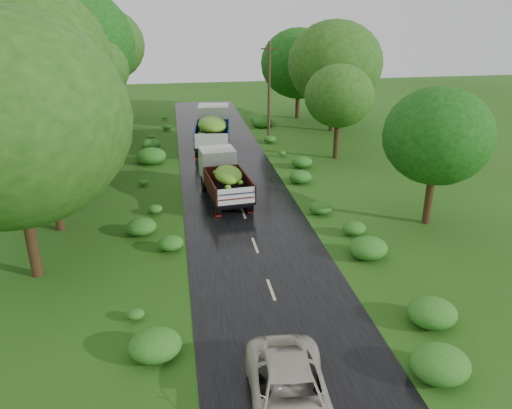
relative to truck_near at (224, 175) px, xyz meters
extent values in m
plane|color=#244B10|center=(0.80, -14.46, -1.42)|extent=(120.00, 120.00, 0.00)
cube|color=black|center=(0.80, -9.46, -1.41)|extent=(6.50, 80.00, 0.02)
cube|color=#BFB78C|center=(0.80, -14.46, -1.40)|extent=(0.12, 1.60, 0.00)
cube|color=#BFB78C|center=(0.80, -10.46, -1.40)|extent=(0.12, 1.60, 0.00)
cube|color=#BFB78C|center=(0.80, -6.46, -1.40)|extent=(0.12, 1.60, 0.00)
cube|color=#BFB78C|center=(0.80, -2.46, -1.40)|extent=(0.12, 1.60, 0.00)
cube|color=#BFB78C|center=(0.80, 1.54, -1.40)|extent=(0.12, 1.60, 0.00)
cube|color=#BFB78C|center=(0.80, 5.54, -1.40)|extent=(0.12, 1.60, 0.00)
cube|color=#BFB78C|center=(0.80, 9.54, -1.40)|extent=(0.12, 1.60, 0.00)
cube|color=#BFB78C|center=(0.80, 13.54, -1.40)|extent=(0.12, 1.60, 0.00)
cube|color=#BFB78C|center=(0.80, 17.54, -1.40)|extent=(0.12, 1.60, 0.00)
cube|color=#BFB78C|center=(0.80, 21.54, -1.40)|extent=(0.12, 1.60, 0.00)
cube|color=#BFB78C|center=(0.80, 25.54, -1.40)|extent=(0.12, 1.60, 0.00)
cube|color=black|center=(0.03, -0.30, -0.82)|extent=(2.14, 5.41, 0.26)
cylinder|color=black|center=(-1.07, 1.52, -0.96)|extent=(0.36, 0.96, 0.94)
cylinder|color=black|center=(0.74, 1.70, -0.96)|extent=(0.36, 0.96, 0.94)
cylinder|color=black|center=(-0.75, -1.58, -0.96)|extent=(0.36, 0.96, 0.94)
cylinder|color=black|center=(1.06, -1.40, -0.96)|extent=(0.36, 0.96, 0.94)
cylinder|color=black|center=(-0.65, -2.53, -0.96)|extent=(0.36, 0.96, 0.94)
cylinder|color=black|center=(1.15, -2.35, -0.96)|extent=(0.36, 0.96, 0.94)
cube|color=maroon|center=(-0.62, -2.85, -1.16)|extent=(0.32, 0.07, 0.42)
cube|color=maroon|center=(1.19, -2.67, -1.16)|extent=(0.32, 0.07, 0.42)
cube|color=silver|center=(-0.18, 1.80, 0.20)|extent=(2.24, 1.98, 1.78)
cube|color=black|center=(0.13, -1.27, -0.61)|extent=(2.55, 4.22, 0.15)
cube|color=#4D180D|center=(-0.90, -1.38, -0.09)|extent=(0.48, 4.01, 0.89)
cube|color=#4D180D|center=(1.16, -1.17, -0.09)|extent=(0.48, 4.01, 0.89)
cube|color=#4D180D|center=(-0.07, 0.69, -0.09)|extent=(2.15, 0.29, 0.89)
cube|color=silver|center=(0.33, -3.24, -0.09)|extent=(2.15, 0.29, 0.89)
ellipsoid|color=#498317|center=(0.13, -1.27, 0.47)|extent=(2.14, 3.55, 0.94)
cube|color=black|center=(0.29, 10.67, -0.71)|extent=(2.62, 6.41, 0.31)
cylinder|color=black|center=(-0.52, 13.05, -0.87)|extent=(0.44, 1.13, 1.11)
cylinder|color=black|center=(1.61, 12.80, -0.87)|extent=(0.44, 1.13, 1.11)
cylinder|color=black|center=(-0.94, 9.39, -0.87)|extent=(0.44, 1.13, 1.11)
cylinder|color=black|center=(1.19, 9.14, -0.87)|extent=(0.44, 1.13, 1.11)
cylinder|color=black|center=(-1.08, 8.27, -0.87)|extent=(0.44, 1.13, 1.11)
cylinder|color=black|center=(1.06, 8.02, -0.87)|extent=(0.44, 1.13, 1.11)
cube|color=maroon|center=(-1.12, 7.89, -1.11)|extent=(0.38, 0.09, 0.50)
cube|color=maroon|center=(1.01, 7.64, -1.11)|extent=(0.38, 0.09, 0.50)
cube|color=silver|center=(0.57, 13.15, 0.50)|extent=(2.67, 2.37, 2.10)
cube|color=black|center=(0.15, 9.52, -0.46)|extent=(3.08, 5.02, 0.18)
cube|color=navy|center=(-1.07, 9.66, 0.15)|extent=(0.64, 4.74, 1.05)
cube|color=navy|center=(1.37, 9.38, 0.15)|extent=(0.64, 4.74, 1.05)
cube|color=navy|center=(0.42, 11.84, 0.15)|extent=(2.54, 0.38, 1.05)
cube|color=silver|center=(-0.12, 7.20, 0.15)|extent=(2.54, 0.38, 1.05)
ellipsoid|color=#498317|center=(0.15, 9.52, 0.81)|extent=(2.59, 4.22, 1.11)
imported|color=beige|center=(0.05, -17.00, -0.72)|extent=(2.68, 5.08, 1.36)
cylinder|color=#382616|center=(5.05, 12.41, 2.56)|extent=(0.28, 0.28, 7.96)
cube|color=#382616|center=(5.05, 12.41, 5.94)|extent=(1.34, 0.59, 0.10)
cylinder|color=black|center=(-8.81, -7.64, 2.39)|extent=(0.46, 0.46, 7.63)
ellipsoid|color=#113D0B|center=(-8.81, -7.64, 5.29)|extent=(4.29, 4.29, 3.86)
cylinder|color=black|center=(-8.73, -2.97, 2.39)|extent=(0.46, 0.46, 7.64)
ellipsoid|color=#113D0B|center=(-8.73, -2.97, 5.30)|extent=(3.86, 3.86, 3.47)
cylinder|color=black|center=(-9.19, 0.82, 1.92)|extent=(0.44, 0.44, 6.68)
ellipsoid|color=#113D0B|center=(-9.19, 0.82, 4.46)|extent=(4.03, 4.03, 3.63)
cylinder|color=black|center=(-11.00, 6.01, 2.93)|extent=(0.49, 0.49, 8.71)
ellipsoid|color=#113D0B|center=(-11.00, 6.01, 6.24)|extent=(4.37, 4.37, 3.93)
cylinder|color=black|center=(-8.33, 11.88, 2.07)|extent=(0.45, 0.45, 6.99)
ellipsoid|color=#113D0B|center=(-8.33, 11.88, 4.72)|extent=(3.23, 3.23, 2.91)
cylinder|color=black|center=(-10.71, 15.46, 2.88)|extent=(0.49, 0.49, 8.62)
ellipsoid|color=#113D0B|center=(-10.71, 15.46, 6.16)|extent=(4.64, 4.64, 4.17)
cylinder|color=black|center=(-8.58, 21.65, 2.63)|extent=(0.47, 0.47, 8.10)
ellipsoid|color=#113D0B|center=(-8.58, 21.65, 5.70)|extent=(3.85, 3.85, 3.47)
cylinder|color=black|center=(10.13, -5.28, 1.23)|extent=(0.41, 0.41, 5.32)
ellipsoid|color=#1D4A12|center=(10.13, -5.28, 3.25)|extent=(3.28, 3.28, 2.95)
cylinder|color=black|center=(9.02, 6.72, 1.19)|extent=(0.41, 0.41, 5.22)
ellipsoid|color=#1D4A12|center=(9.02, 6.72, 3.17)|extent=(3.15, 3.15, 2.83)
cylinder|color=black|center=(11.25, 14.88, 1.89)|extent=(0.44, 0.44, 6.64)
ellipsoid|color=#1D4A12|center=(11.25, 14.88, 4.41)|extent=(4.04, 4.04, 3.63)
cylinder|color=black|center=(9.49, 20.51, 1.57)|extent=(0.42, 0.42, 6.00)
ellipsoid|color=#1D4A12|center=(9.49, 20.51, 3.85)|extent=(3.84, 3.84, 3.45)
camera|label=1|loc=(-2.66, -27.50, 9.44)|focal=35.00mm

